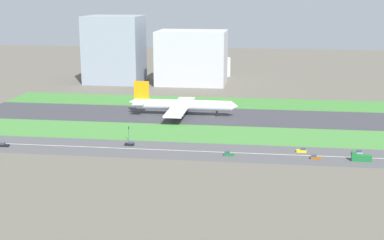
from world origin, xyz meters
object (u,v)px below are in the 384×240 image
at_px(car_6, 302,150).
at_px(car_3, 358,153).
at_px(car_5, 4,145).
at_px(airliner, 181,105).
at_px(car_0, 130,144).
at_px(fuel_tank_west, 218,67).
at_px(truck_0, 361,157).
at_px(hangar_building, 192,57).
at_px(car_4, 229,154).
at_px(terminal_building, 115,49).
at_px(car_2, 315,157).
at_px(traffic_light, 129,133).

height_order(car_6, car_3, same).
bearing_deg(car_5, airliner, -132.53).
bearing_deg(car_0, fuel_tank_west, 84.74).
distance_m(airliner, truck_0, 119.69).
bearing_deg(hangar_building, car_6, -67.40).
xyz_separation_m(car_0, car_4, (47.44, -10.00, 0.00)).
xyz_separation_m(truck_0, terminal_building, (-162.16, 192.00, 24.65)).
bearing_deg(car_4, car_2, -180.00).
relative_size(car_0, traffic_light, 0.61).
xyz_separation_m(airliner, car_2, (71.53, -78.00, -5.31)).
relative_size(car_2, fuel_tank_west, 0.21).
height_order(car_5, traffic_light, traffic_light).
height_order(car_2, terminal_building, terminal_building).
xyz_separation_m(car_5, car_0, (58.06, 10.00, 0.00)).
bearing_deg(car_4, truck_0, 180.00).
distance_m(airliner, car_3, 113.66).
relative_size(car_2, hangar_building, 0.08).
bearing_deg(car_0, hangar_building, 88.70).
bearing_deg(car_4, fuel_tank_west, -83.61).
distance_m(car_4, terminal_building, 220.52).
xyz_separation_m(car_3, hangar_building, (-100.27, 182.00, 19.87)).
xyz_separation_m(car_5, terminal_building, (0.05, 192.00, 25.40)).
relative_size(car_6, hangar_building, 0.08).
bearing_deg(traffic_light, car_5, -162.04).
relative_size(car_0, hangar_building, 0.08).
height_order(traffic_light, hangar_building, hangar_building).
bearing_deg(car_0, terminal_building, 107.68).
distance_m(car_5, fuel_tank_west, 249.90).
relative_size(truck_0, hangar_building, 0.16).
bearing_deg(car_4, car_6, -162.87).
relative_size(car_2, car_3, 1.00).
distance_m(car_3, terminal_building, 245.25).
height_order(truck_0, traffic_light, traffic_light).
height_order(airliner, hangar_building, hangar_building).
relative_size(airliner, car_4, 14.77).
distance_m(airliner, car_6, 95.19).
bearing_deg(car_5, fuel_tank_west, -108.43).
xyz_separation_m(car_6, car_4, (-32.45, -10.00, 0.00)).
relative_size(traffic_light, fuel_tank_west, 0.34).
distance_m(airliner, car_4, 85.23).
bearing_deg(truck_0, car_0, -5.48).
bearing_deg(car_3, car_6, 180.00).
bearing_deg(car_2, airliner, -47.48).
bearing_deg(terminal_building, hangar_building, 0.00).
relative_size(car_5, car_0, 1.00).
distance_m(car_0, car_4, 48.48).
bearing_deg(traffic_light, fuel_tank_west, 83.89).
bearing_deg(hangar_building, car_2, -67.16).
bearing_deg(car_2, car_5, 0.00).
xyz_separation_m(truck_0, traffic_light, (-106.68, 17.99, 2.62)).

